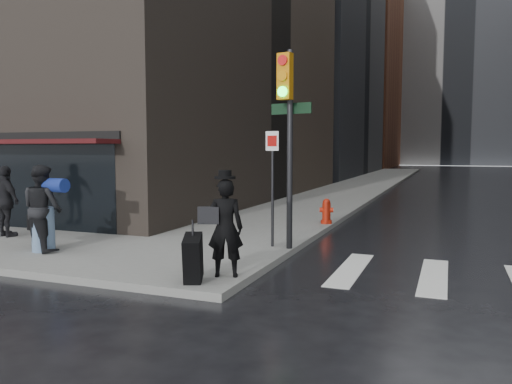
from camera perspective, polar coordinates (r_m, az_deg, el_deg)
ground at (r=10.76m, az=-9.11°, el=-8.28°), size 140.00×140.00×0.00m
sidewalk_left at (r=36.49m, az=12.85°, el=1.06°), size 4.00×50.00×0.15m
bldg_left_mid at (r=52.53m, az=-0.01°, el=20.99°), size 22.00×24.00×34.00m
bldg_left_far at (r=74.11m, az=6.92°, el=13.05°), size 22.00×20.00×26.00m
bldg_distant at (r=88.08m, az=22.08°, el=13.40°), size 40.00×12.00×32.00m
storefront at (r=16.48m, az=-27.17°, el=2.21°), size 8.40×1.11×2.83m
man_overcoat at (r=8.91m, az=-4.28°, el=-4.62°), size 0.99×1.27×1.96m
man_jeans at (r=12.18m, az=-23.19°, el=-1.68°), size 1.37×1.00×1.95m
man_greycoat at (r=14.61m, az=-26.68°, el=-0.96°), size 1.17×0.69×1.87m
traffic_light at (r=11.39m, az=3.48°, el=8.03°), size 1.12×0.59×4.52m
fire_hydrant at (r=15.59m, az=8.05°, el=-2.32°), size 0.45×0.34×0.77m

